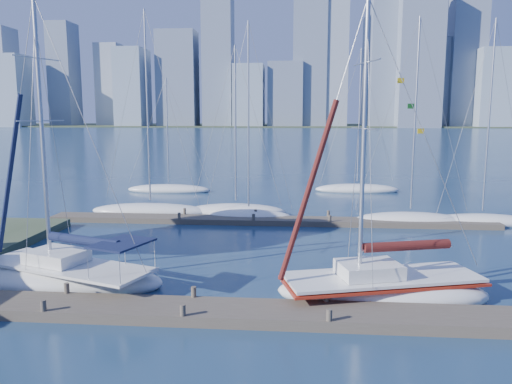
{
  "coord_description": "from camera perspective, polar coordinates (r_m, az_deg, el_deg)",
  "views": [
    {
      "loc": [
        3.89,
        -16.95,
        7.25
      ],
      "look_at": [
        2.11,
        4.0,
        3.99
      ],
      "focal_mm": 35.0,
      "sensor_mm": 36.0,
      "label": 1
    }
  ],
  "objects": [
    {
      "name": "ground",
      "position": [
        18.84,
        -7.68,
        -13.9
      ],
      "size": [
        700.0,
        700.0,
        0.0
      ],
      "primitive_type": "plane",
      "color": "#182B4D",
      "rests_on": "ground"
    },
    {
      "name": "near_dock",
      "position": [
        18.76,
        -7.69,
        -13.34
      ],
      "size": [
        26.0,
        2.0,
        0.4
      ],
      "primitive_type": "cube",
      "color": "#4C4238",
      "rests_on": "ground"
    },
    {
      "name": "far_dock",
      "position": [
        33.75,
        1.53,
        -3.29
      ],
      "size": [
        30.0,
        1.8,
        0.36
      ],
      "primitive_type": "cube",
      "color": "#4C4238",
      "rests_on": "ground"
    },
    {
      "name": "far_shore",
      "position": [
        337.05,
        4.22,
        7.54
      ],
      "size": [
        800.0,
        100.0,
        1.5
      ],
      "primitive_type": "cube",
      "color": "#38472D",
      "rests_on": "ground"
    },
    {
      "name": "sailboat_navy",
      "position": [
        22.83,
        -20.77,
        -7.74
      ],
      "size": [
        8.69,
        5.36,
        12.53
      ],
      "rotation": [
        0.0,
        0.0,
        -0.35
      ],
      "color": "silver",
      "rests_on": "ground"
    },
    {
      "name": "sailboat_maroon",
      "position": [
        20.59,
        14.19,
        -9.36
      ],
      "size": [
        8.71,
        4.84,
        12.04
      ],
      "rotation": [
        0.0,
        0.0,
        0.27
      ],
      "color": "silver",
      "rests_on": "ground"
    },
    {
      "name": "bg_boat_0",
      "position": [
        37.65,
        -11.94,
        -2.06
      ],
      "size": [
        9.04,
        5.83,
        14.91
      ],
      "rotation": [
        0.0,
        0.0,
        -0.43
      ],
      "color": "silver",
      "rests_on": "ground"
    },
    {
      "name": "bg_boat_1",
      "position": [
        36.71,
        -2.3,
        -2.16
      ],
      "size": [
        7.68,
        5.03,
        12.46
      ],
      "rotation": [
        0.0,
        0.0,
        -0.4
      ],
      "color": "silver",
      "rests_on": "ground"
    },
    {
      "name": "bg_boat_2",
      "position": [
        34.98,
        -0.84,
        -2.7
      ],
      "size": [
        6.26,
        2.64,
        13.75
      ],
      "rotation": [
        0.0,
        0.0,
        -0.1
      ],
      "color": "silver",
      "rests_on": "ground"
    },
    {
      "name": "bg_boat_4",
      "position": [
        35.23,
        17.22,
        -3.02
      ],
      "size": [
        7.48,
        2.47,
        13.81
      ],
      "rotation": [
        0.0,
        0.0,
        0.03
      ],
      "color": "silver",
      "rests_on": "ground"
    },
    {
      "name": "bg_boat_5",
      "position": [
        36.66,
        24.41,
        -2.99
      ],
      "size": [
        7.38,
        4.36,
        13.62
      ],
      "rotation": [
        0.0,
        0.0,
        0.35
      ],
      "color": "silver",
      "rests_on": "ground"
    },
    {
      "name": "bg_boat_6",
      "position": [
        48.24,
        -9.92,
        0.31
      ],
      "size": [
        8.13,
        2.73,
        10.96
      ],
      "rotation": [
        0.0,
        0.0,
        -0.08
      ],
      "color": "silver",
      "rests_on": "ground"
    },
    {
      "name": "bg_boat_7",
      "position": [
        48.5,
        11.47,
        0.35
      ],
      "size": [
        8.12,
        5.27,
        13.62
      ],
      "rotation": [
        0.0,
        0.0,
        0.42
      ],
      "color": "silver",
      "rests_on": "ground"
    },
    {
      "name": "skyline",
      "position": [
        309.15,
        7.52,
        13.73
      ],
      "size": [
        503.33,
        51.31,
        105.75
      ],
      "color": "gray",
      "rests_on": "ground"
    }
  ]
}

